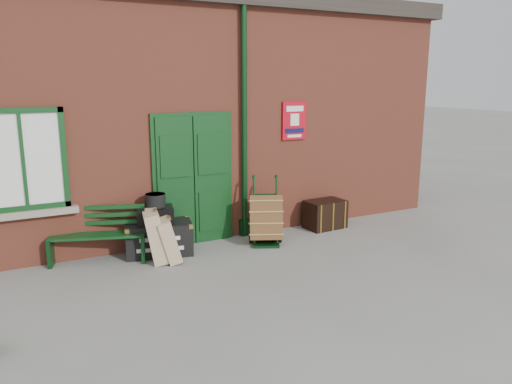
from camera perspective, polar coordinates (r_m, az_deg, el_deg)
ground at (r=7.69m, az=-0.95°, el=-8.50°), size 80.00×80.00×0.00m
station_building at (r=10.44m, az=-9.71°, el=9.07°), size 10.30×4.30×4.36m
bench at (r=8.18m, az=-17.60°, el=-4.50°), size 1.50×0.88×0.89m
houdini_trunk at (r=8.31m, az=-11.04°, el=-5.20°), size 1.16×0.80×0.53m
strongbox at (r=8.18m, az=-11.49°, el=-2.61°), size 0.66×0.54×0.26m
hatbox at (r=8.16m, az=-11.41°, el=-0.93°), size 0.38×0.38×0.21m
suitcase_back at (r=7.94m, az=-11.44°, el=-4.96°), size 0.46×0.62×0.82m
suitcase_front at (r=7.91m, az=-9.96°, el=-5.37°), size 0.46×0.57×0.71m
porter_trolley at (r=8.62m, az=1.10°, el=-3.04°), size 0.75×0.78×1.15m
dark_trunk at (r=9.66m, az=7.88°, el=-2.53°), size 0.77×0.53×0.54m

